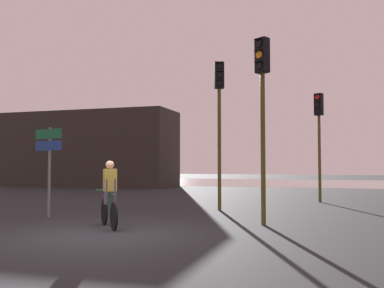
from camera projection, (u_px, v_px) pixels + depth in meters
The scene contains 8 objects.
ground_plane at pixel (100, 235), 9.26m from camera, with size 120.00×120.00×0.00m, color black.
water_strip at pixel (270, 182), 36.84m from camera, with size 80.00×16.00×0.01m, color gray.
distant_building at pixel (86, 149), 31.08m from camera, with size 13.05×4.00×5.30m, color #2D2823.
traffic_light_far_right at pixel (319, 126), 17.49m from camera, with size 0.39×0.41×4.45m.
traffic_light_center at pixel (219, 108), 14.46m from camera, with size 0.39×0.41×5.01m.
traffic_light_near_right at pixel (262, 95), 10.94m from camera, with size 0.40×0.42×4.78m.
direction_sign_post at pixel (49, 155), 12.31m from camera, with size 1.07×0.31×2.60m.
cyclist at pixel (110, 194), 10.30m from camera, with size 1.15×1.32×1.62m.
Camera 1 is at (4.72, -8.31, 1.52)m, focal length 40.00 mm.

